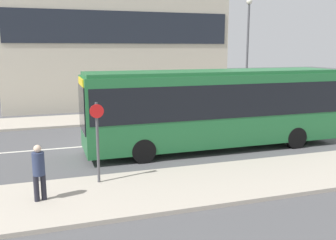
% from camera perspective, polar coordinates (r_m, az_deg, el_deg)
% --- Properties ---
extents(ground_plane, '(120.00, 120.00, 0.00)m').
position_cam_1_polar(ground_plane, '(17.61, -9.93, -3.79)').
color(ground_plane, '#4F4F51').
extents(sidewalk_near, '(44.00, 3.50, 0.13)m').
position_cam_1_polar(sidewalk_near, '(11.73, -5.37, -10.91)').
color(sidewalk_near, '#B2A899').
rests_on(sidewalk_near, ground_plane).
extents(sidewalk_far, '(44.00, 3.50, 0.13)m').
position_cam_1_polar(sidewalk_far, '(23.66, -12.15, 0.05)').
color(sidewalk_far, '#B2A899').
rests_on(sidewalk_far, ground_plane).
extents(lane_centerline, '(41.80, 0.16, 0.01)m').
position_cam_1_polar(lane_centerline, '(17.61, -9.93, -3.77)').
color(lane_centerline, silver).
rests_on(lane_centerline, ground_plane).
extents(city_bus, '(11.38, 2.52, 3.47)m').
position_cam_1_polar(city_bus, '(16.53, 7.03, 2.38)').
color(city_bus, '#236B38').
rests_on(city_bus, ground_plane).
extents(parked_car_0, '(4.45, 1.77, 1.44)m').
position_cam_1_polar(parked_car_0, '(26.53, 20.65, 2.08)').
color(parked_car_0, '#A39E84').
rests_on(parked_car_0, ground_plane).
extents(pedestrian_near_stop, '(0.34, 0.34, 1.63)m').
position_cam_1_polar(pedestrian_near_stop, '(11.23, -19.09, -7.13)').
color(pedestrian_near_stop, '#23232D').
rests_on(pedestrian_near_stop, sidewalk_near).
extents(bus_stop_sign, '(0.44, 0.12, 2.62)m').
position_cam_1_polar(bus_stop_sign, '(12.09, -10.70, -2.45)').
color(bus_stop_sign, '#4C4C51').
rests_on(bus_stop_sign, sidewalk_near).
extents(street_lamp, '(0.36, 0.36, 7.38)m').
position_cam_1_polar(street_lamp, '(25.37, 12.03, 11.07)').
color(street_lamp, '#4C4C51').
rests_on(street_lamp, sidewalk_far).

